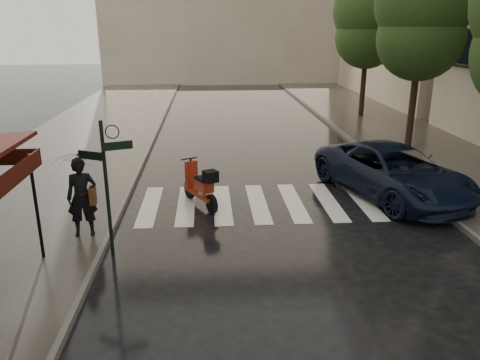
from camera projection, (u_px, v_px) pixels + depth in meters
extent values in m
plane|color=black|center=(152.00, 334.00, 7.91)|extent=(120.00, 120.00, 0.00)
cube|color=#38332D|center=(72.00, 153.00, 18.96)|extent=(6.00, 60.00, 0.12)
cube|color=#38332D|center=(425.00, 147.00, 19.94)|extent=(5.50, 60.00, 0.12)
cube|color=#595651|center=(148.00, 151.00, 19.16)|extent=(0.12, 60.00, 0.16)
cube|color=#595651|center=(360.00, 148.00, 19.75)|extent=(0.12, 60.00, 0.16)
cube|color=silver|center=(150.00, 206.00, 13.55)|extent=(0.50, 3.20, 0.01)
cube|color=silver|center=(186.00, 205.00, 13.62)|extent=(0.50, 3.20, 0.01)
cube|color=silver|center=(222.00, 204.00, 13.69)|extent=(0.50, 3.20, 0.01)
cube|color=silver|center=(258.00, 203.00, 13.76)|extent=(0.50, 3.20, 0.01)
cube|color=silver|center=(293.00, 202.00, 13.83)|extent=(0.50, 3.20, 0.01)
cube|color=silver|center=(328.00, 201.00, 13.89)|extent=(0.50, 3.20, 0.01)
cube|color=silver|center=(363.00, 200.00, 13.96)|extent=(0.50, 3.20, 0.01)
cube|color=silver|center=(397.00, 199.00, 14.03)|extent=(0.50, 3.20, 0.01)
cylinder|color=black|center=(36.00, 207.00, 9.93)|extent=(0.07, 0.07, 2.35)
cylinder|color=black|center=(107.00, 190.00, 10.19)|extent=(0.08, 0.08, 3.10)
cube|color=black|center=(117.00, 146.00, 9.89)|extent=(0.62, 0.26, 0.18)
cube|color=black|center=(90.00, 155.00, 9.92)|extent=(0.56, 0.29, 0.18)
cylinder|color=black|center=(414.00, 93.00, 19.17)|extent=(0.28, 0.28, 4.48)
sphere|color=#1D3B15|center=(420.00, 38.00, 18.49)|extent=(3.40, 3.40, 3.40)
sphere|color=#1D3B15|center=(424.00, 1.00, 18.07)|extent=(3.80, 3.80, 3.80)
cylinder|color=black|center=(364.00, 77.00, 25.83)|extent=(0.28, 0.28, 4.37)
sphere|color=#1D3B15|center=(367.00, 37.00, 25.17)|extent=(3.40, 3.40, 3.40)
sphere|color=#1D3B15|center=(369.00, 11.00, 24.76)|extent=(3.80, 3.80, 3.80)
imported|color=black|center=(82.00, 197.00, 11.11)|extent=(0.76, 0.56, 1.93)
imported|color=black|center=(77.00, 152.00, 10.77)|extent=(1.30, 1.32, 1.05)
cube|color=#4B2914|center=(93.00, 195.00, 11.16)|extent=(0.21, 0.38, 0.41)
cylinder|color=black|center=(212.00, 204.00, 12.95)|extent=(0.35, 0.53, 0.54)
cylinder|color=black|center=(190.00, 190.00, 14.09)|extent=(0.35, 0.53, 0.54)
cube|color=maroon|center=(200.00, 193.00, 13.52)|extent=(0.96, 1.44, 0.11)
cube|color=maroon|center=(204.00, 185.00, 13.18)|extent=(0.58, 0.70, 0.31)
cube|color=maroon|center=(191.00, 175.00, 13.79)|extent=(0.38, 0.29, 0.84)
cylinder|color=black|center=(189.00, 159.00, 13.73)|extent=(0.48, 0.28, 0.04)
cube|color=black|center=(211.00, 176.00, 12.73)|extent=(0.47, 0.46, 0.31)
imported|color=black|center=(393.00, 172.00, 14.16)|extent=(4.14, 6.05, 1.54)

